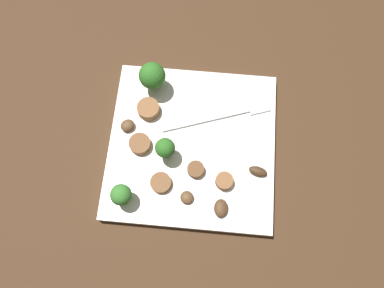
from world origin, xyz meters
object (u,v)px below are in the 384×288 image
object	(u,v)px
broccoli_floret_1	(121,195)
sausage_slice_1	(148,109)
plate	(192,146)
mushroom_2	(221,208)
mushroom_0	(258,171)
sausage_slice_2	(140,144)
mushroom_1	(188,198)
broccoli_floret_2	(152,76)
sausage_slice_4	(224,181)
sausage_slice_0	(161,183)
mushroom_3	(128,125)
fork	(225,116)
broccoli_floret_0	(165,148)
sausage_slice_3	(196,170)

from	to	relation	value
broccoli_floret_1	sausage_slice_1	size ratio (longest dim) A/B	1.25
plate	mushroom_2	distance (m)	0.11
mushroom_0	mushroom_2	world-z (taller)	same
sausage_slice_2	mushroom_1	distance (m)	0.11
broccoli_floret_2	sausage_slice_4	bearing A→B (deg)	-50.31
plate	sausage_slice_1	xyz separation A→B (m)	(-0.08, 0.05, 0.02)
sausage_slice_2	sausage_slice_4	size ratio (longest dim) A/B	1.26
sausage_slice_1	mushroom_1	bearing A→B (deg)	-60.47
sausage_slice_0	mushroom_0	bearing A→B (deg)	12.08
sausage_slice_2	broccoli_floret_2	bearing A→B (deg)	84.76
broccoli_floret_2	mushroom_1	world-z (taller)	broccoli_floret_2
plate	mushroom_3	world-z (taller)	mushroom_3
fork	broccoli_floret_0	size ratio (longest dim) A/B	3.58
broccoli_floret_1	sausage_slice_4	distance (m)	0.15
broccoli_floret_0	mushroom_1	world-z (taller)	broccoli_floret_0
sausage_slice_1	mushroom_1	xyz separation A→B (m)	(0.08, -0.14, -0.00)
sausage_slice_3	mushroom_0	distance (m)	0.10
fork	sausage_slice_0	xyz separation A→B (m)	(-0.09, -0.12, 0.00)
sausage_slice_0	fork	bearing A→B (deg)	53.01
fork	sausage_slice_3	world-z (taller)	sausage_slice_3
broccoli_floret_2	mushroom_0	bearing A→B (deg)	-36.61
sausage_slice_1	sausage_slice_3	distance (m)	0.13
sausage_slice_1	sausage_slice_2	size ratio (longest dim) A/B	1.06
plate	sausage_slice_3	world-z (taller)	sausage_slice_3
plate	broccoli_floret_1	world-z (taller)	broccoli_floret_1
mushroom_1	sausage_slice_3	bearing A→B (deg)	80.55
broccoli_floret_1	sausage_slice_0	size ratio (longest dim) A/B	1.40
plate	mushroom_1	bearing A→B (deg)	-88.56
sausage_slice_3	sausage_slice_2	bearing A→B (deg)	160.04
broccoli_floret_0	sausage_slice_4	world-z (taller)	broccoli_floret_0
broccoli_floret_1	mushroom_3	distance (m)	0.12
broccoli_floret_1	mushroom_1	world-z (taller)	broccoli_floret_1
sausage_slice_2	sausage_slice_4	world-z (taller)	same
sausage_slice_1	sausage_slice_2	bearing A→B (deg)	-95.51
fork	mushroom_3	bearing A→B (deg)	172.92
sausage_slice_3	mushroom_1	xyz separation A→B (m)	(-0.01, -0.04, -0.00)
fork	broccoli_floret_1	distance (m)	0.21
plate	mushroom_3	distance (m)	0.11
sausage_slice_1	mushroom_3	bearing A→B (deg)	-133.99
broccoli_floret_0	broccoli_floret_2	world-z (taller)	broccoli_floret_2
broccoli_floret_2	mushroom_2	distance (m)	0.23
sausage_slice_3	mushroom_2	size ratio (longest dim) A/B	0.95
sausage_slice_0	mushroom_0	size ratio (longest dim) A/B	1.12
mushroom_1	mushroom_2	size ratio (longest dim) A/B	0.73
plate	broccoli_floret_2	world-z (taller)	broccoli_floret_2
broccoli_floret_0	fork	bearing A→B (deg)	39.78
plate	mushroom_3	size ratio (longest dim) A/B	11.46
broccoli_floret_1	sausage_slice_4	world-z (taller)	broccoli_floret_1
broccoli_floret_2	mushroom_3	distance (m)	0.09
fork	mushroom_3	xyz separation A→B (m)	(-0.15, -0.03, 0.00)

